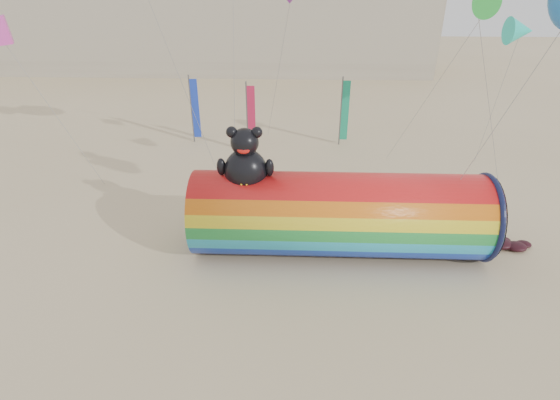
{
  "coord_description": "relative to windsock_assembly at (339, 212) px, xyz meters",
  "views": [
    {
      "loc": [
        1.23,
        -16.67,
        11.97
      ],
      "look_at": [
        0.5,
        1.5,
        2.4
      ],
      "focal_mm": 28.0,
      "sensor_mm": 36.0,
      "label": 1
    }
  ],
  "objects": [
    {
      "name": "windsock_assembly",
      "position": [
        0.0,
        0.0,
        0.0
      ],
      "size": [
        13.51,
        4.12,
        6.23
      ],
      "color": "red",
      "rests_on": "ground"
    },
    {
      "name": "ground",
      "position": [
        -3.24,
        -1.01,
        -2.07
      ],
      "size": [
        160.0,
        160.0,
        0.0
      ],
      "primitive_type": "plane",
      "color": "#CCB58C",
      "rests_on": "ground"
    },
    {
      "name": "fabric_bundle",
      "position": [
        8.2,
        0.6,
        -1.89
      ],
      "size": [
        2.62,
        1.35,
        0.41
      ],
      "color": "#3E0B15",
      "rests_on": "ground"
    },
    {
      "name": "kite_handler",
      "position": [
        7.68,
        1.61,
        -1.17
      ],
      "size": [
        0.77,
        0.66,
        1.79
      ],
      "primitive_type": "imported",
      "rotation": [
        0.0,
        0.0,
        3.57
      ],
      "color": "slate",
      "rests_on": "ground"
    },
    {
      "name": "festival_banners",
      "position": [
        -4.57,
        14.0,
        0.57
      ],
      "size": [
        12.0,
        2.11,
        5.2
      ],
      "color": "#59595E",
      "rests_on": "ground"
    }
  ]
}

